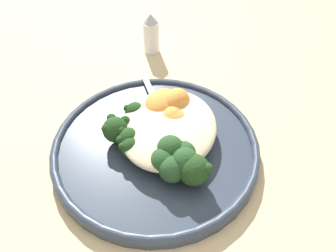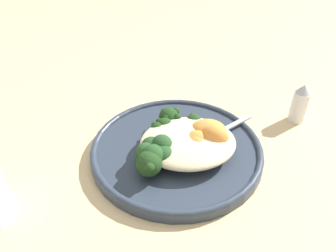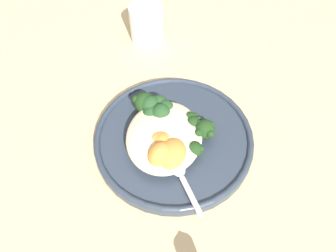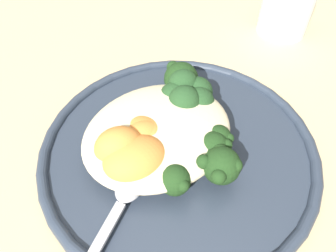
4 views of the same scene
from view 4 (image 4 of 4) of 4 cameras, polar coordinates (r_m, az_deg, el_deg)
ground_plane at (r=0.37m, az=1.99°, el=-4.15°), size 4.00×4.00×0.00m
plate at (r=0.35m, az=1.88°, el=-4.23°), size 0.29×0.29×0.02m
quinoa_mound at (r=0.33m, az=-1.83°, el=-1.14°), size 0.16×0.13×0.03m
broccoli_stalk_0 at (r=0.31m, az=0.15°, el=-7.03°), size 0.05×0.09×0.03m
broccoli_stalk_1 at (r=0.31m, az=6.99°, el=-6.45°), size 0.05×0.09×0.04m
broccoli_stalk_2 at (r=0.32m, az=5.62°, el=-3.45°), size 0.07×0.08×0.03m
broccoli_stalk_3 at (r=0.33m, az=6.67°, el=-2.31°), size 0.08×0.07×0.03m
broccoli_stalk_4 at (r=0.35m, az=2.88°, el=1.04°), size 0.08×0.03×0.03m
broccoli_stalk_5 at (r=0.36m, az=3.60°, el=3.99°), size 0.10×0.06×0.03m
broccoli_stalk_6 at (r=0.37m, az=1.63°, el=6.33°), size 0.11×0.09×0.04m
sweet_potato_chunk_0 at (r=0.33m, az=-3.93°, el=-1.59°), size 0.05×0.06×0.03m
sweet_potato_chunk_1 at (r=0.33m, az=-4.32°, el=-2.01°), size 0.05×0.04×0.04m
sweet_potato_chunk_2 at (r=0.31m, az=-5.63°, el=-5.84°), size 0.07×0.06×0.04m
sweet_potato_chunk_3 at (r=0.31m, az=-8.34°, el=-3.79°), size 0.06×0.05×0.05m
kale_tuft at (r=0.36m, az=3.43°, el=5.36°), size 0.06×0.06×0.04m
spoon at (r=0.30m, az=-7.82°, el=-12.47°), size 0.10×0.07×0.01m
water_glass at (r=0.55m, az=20.10°, el=19.20°), size 0.08×0.08×0.09m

